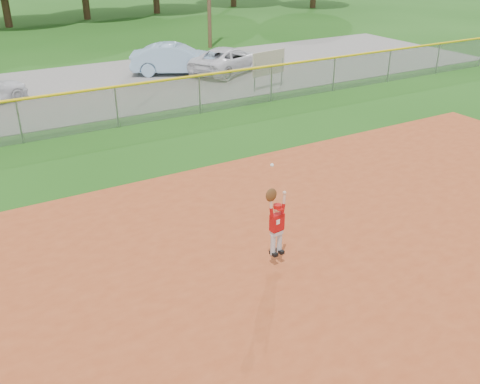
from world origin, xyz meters
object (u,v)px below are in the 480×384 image
car_blue (176,59)px  ballplayer (276,221)px  car_white_b (228,60)px  sponsor_sign (269,64)px

car_blue → ballplayer: bearing=-169.9°
car_white_b → ballplayer: size_ratio=2.21×
car_white_b → sponsor_sign: size_ratio=2.42×
sponsor_sign → ballplayer: (-7.79, -12.23, -0.07)m
car_white_b → sponsor_sign: 3.67m
sponsor_sign → ballplayer: bearing=-122.5°
car_white_b → sponsor_sign: (0.06, -3.64, 0.46)m
car_blue → car_white_b: car_blue is taller
ballplayer → car_blue: bearing=72.4°
car_blue → ballplayer: size_ratio=2.15×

